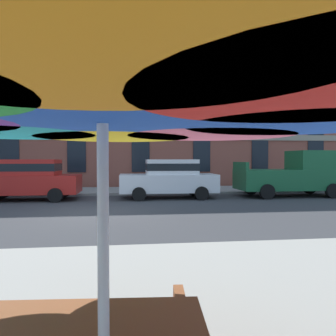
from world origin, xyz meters
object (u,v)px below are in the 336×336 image
at_px(pickup_green, 295,175).
at_px(sedan_red, 29,178).
at_px(sedan_white, 169,177).
at_px(patio_umbrella, 102,78).

bearing_deg(pickup_green, sedan_red, -180.00).
xyz_separation_m(sedan_red, sedan_white, (6.18, 0.00, 0.00)).
xyz_separation_m(sedan_white, pickup_green, (6.10, 0.00, 0.08)).
relative_size(sedan_red, patio_umbrella, 1.29).
xyz_separation_m(sedan_red, patio_umbrella, (4.25, -12.70, 1.24)).
bearing_deg(pickup_green, patio_umbrella, -122.30).
bearing_deg(sedan_white, sedan_red, 180.00).
xyz_separation_m(pickup_green, patio_umbrella, (-8.03, -12.70, 1.17)).
distance_m(sedan_red, sedan_white, 6.18).
height_order(sedan_white, patio_umbrella, patio_umbrella).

